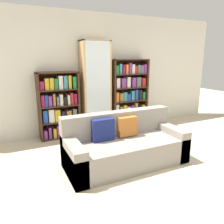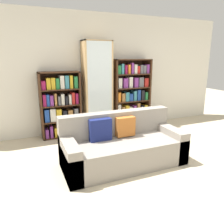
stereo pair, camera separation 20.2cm
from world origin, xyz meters
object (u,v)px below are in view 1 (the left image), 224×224
at_px(bookshelf_left, 59,106).
at_px(bookshelf_right, 129,95).
at_px(display_cabinet, 95,88).
at_px(couch, 125,146).
at_px(wine_bottle, 140,134).

distance_m(bookshelf_left, bookshelf_right, 1.74).
bearing_deg(display_cabinet, couch, -95.31).
bearing_deg(bookshelf_right, display_cabinet, -178.97).
bearing_deg(bookshelf_left, bookshelf_right, 0.01).
height_order(couch, bookshelf_right, bookshelf_right).
xyz_separation_m(couch, bookshelf_left, (-0.69, 1.70, 0.41)).
bearing_deg(display_cabinet, bookshelf_left, 178.94).
xyz_separation_m(bookshelf_left, bookshelf_right, (1.73, 0.00, 0.11)).
distance_m(bookshelf_left, wine_bottle, 1.84).
bearing_deg(wine_bottle, bookshelf_left, 145.01).
distance_m(display_cabinet, bookshelf_right, 0.92).
distance_m(display_cabinet, wine_bottle, 1.45).
distance_m(couch, bookshelf_left, 1.88).
bearing_deg(bookshelf_right, bookshelf_left, -179.99).
distance_m(bookshelf_left, display_cabinet, 0.91).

